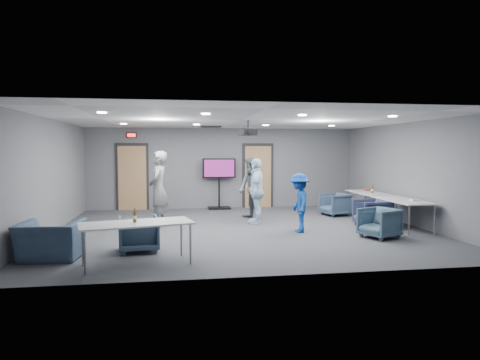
{
  "coord_description": "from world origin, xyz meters",
  "views": [
    {
      "loc": [
        -1.63,
        -10.41,
        1.96
      ],
      "look_at": [
        0.03,
        0.4,
        1.2
      ],
      "focal_mm": 32.0,
      "sensor_mm": 36.0,
      "label": 1
    }
  ],
  "objects": [
    {
      "name": "wall_back",
      "position": [
        0.0,
        4.0,
        1.35
      ],
      "size": [
        9.0,
        0.02,
        2.7
      ],
      "primitive_type": "cube",
      "color": "slate",
      "rests_on": "floor"
    },
    {
      "name": "bottle_right",
      "position": [
        4.0,
        1.12,
        0.83
      ],
      "size": [
        0.07,
        0.07,
        0.27
      ],
      "color": "brown",
      "rests_on": "table_right_a"
    },
    {
      "name": "chair_front_a",
      "position": [
        -2.33,
        -2.0,
        0.35
      ],
      "size": [
        0.84,
        0.86,
        0.7
      ],
      "primitive_type": "imported",
      "rotation": [
        0.0,
        0.0,
        3.28
      ],
      "color": "#3D5269",
      "rests_on": "floor"
    },
    {
      "name": "table_right_a",
      "position": [
        4.0,
        1.37,
        0.68
      ],
      "size": [
        0.72,
        1.73,
        0.73
      ],
      "rotation": [
        0.0,
        0.0,
        1.57
      ],
      "color": "silver",
      "rests_on": "floor"
    },
    {
      "name": "wall_front",
      "position": [
        0.0,
        -4.0,
        1.35
      ],
      "size": [
        9.0,
        0.02,
        2.7
      ],
      "primitive_type": "cube",
      "color": "slate",
      "rests_on": "floor"
    },
    {
      "name": "projector",
      "position": [
        0.17,
        -0.01,
        2.4
      ],
      "size": [
        0.44,
        0.4,
        0.36
      ],
      "rotation": [
        0.0,
        0.0,
        0.24
      ],
      "color": "black",
      "rests_on": "ceiling"
    },
    {
      "name": "door_left",
      "position": [
        -3.0,
        3.95,
        1.07
      ],
      "size": [
        1.06,
        0.17,
        2.24
      ],
      "color": "black",
      "rests_on": "wall_back"
    },
    {
      "name": "floor",
      "position": [
        0.0,
        0.0,
        0.0
      ],
      "size": [
        9.0,
        9.0,
        0.0
      ],
      "primitive_type": "plane",
      "color": "#33363A",
      "rests_on": "ground"
    },
    {
      "name": "wrapper",
      "position": [
        4.16,
        -0.83,
        0.75
      ],
      "size": [
        0.2,
        0.14,
        0.05
      ],
      "primitive_type": "cube",
      "rotation": [
        0.0,
        0.0,
        0.04
      ],
      "color": "silver",
      "rests_on": "table_right_b"
    },
    {
      "name": "chair_right_a",
      "position": [
        3.13,
        1.78,
        0.34
      ],
      "size": [
        0.89,
        0.87,
        0.67
      ],
      "primitive_type": "imported",
      "rotation": [
        0.0,
        0.0,
        -1.33
      ],
      "color": "#3A4F65",
      "rests_on": "floor"
    },
    {
      "name": "door_right",
      "position": [
        1.2,
        3.95,
        1.07
      ],
      "size": [
        1.06,
        0.17,
        2.24
      ],
      "color": "black",
      "rests_on": "wall_back"
    },
    {
      "name": "bottle_front",
      "position": [
        -2.31,
        -2.97,
        0.82
      ],
      "size": [
        0.07,
        0.07,
        0.25
      ],
      "color": "brown",
      "rests_on": "table_front_left"
    },
    {
      "name": "wall_left",
      "position": [
        -4.5,
        0.0,
        1.35
      ],
      "size": [
        0.02,
        8.0,
        2.7
      ],
      "primitive_type": "cube",
      "color": "slate",
      "rests_on": "floor"
    },
    {
      "name": "table_front_left",
      "position": [
        -2.28,
        -3.0,
        0.69
      ],
      "size": [
        2.01,
        1.2,
        0.73
      ],
      "rotation": [
        0.0,
        0.0,
        0.24
      ],
      "color": "silver",
      "rests_on": "floor"
    },
    {
      "name": "tv_stand",
      "position": [
        -0.16,
        3.75,
        0.96
      ],
      "size": [
        1.1,
        0.53,
        1.69
      ],
      "color": "black",
      "rests_on": "floor"
    },
    {
      "name": "person_b",
      "position": [
        0.52,
        1.43,
        0.89
      ],
      "size": [
        0.92,
        1.04,
        1.78
      ],
      "primitive_type": "imported",
      "rotation": [
        0.0,
        0.0,
        -1.22
      ],
      "color": "#565F67",
      "rests_on": "floor"
    },
    {
      "name": "hvac_diffuser",
      "position": [
        -0.5,
        2.8,
        2.69
      ],
      "size": [
        0.6,
        0.6,
        0.03
      ],
      "primitive_type": "cube",
      "color": "black",
      "rests_on": "ceiling"
    },
    {
      "name": "downlights",
      "position": [
        0.0,
        0.0,
        2.68
      ],
      "size": [
        6.18,
        3.78,
        0.02
      ],
      "color": "white",
      "rests_on": "ceiling"
    },
    {
      "name": "ceiling",
      "position": [
        0.0,
        0.0,
        2.7
      ],
      "size": [
        9.0,
        9.0,
        0.0
      ],
      "primitive_type": "plane",
      "rotation": [
        3.14,
        0.0,
        0.0
      ],
      "color": "white",
      "rests_on": "wall_back"
    },
    {
      "name": "chair_right_c",
      "position": [
        2.9,
        -1.51,
        0.34
      ],
      "size": [
        0.96,
        0.95,
        0.67
      ],
      "primitive_type": "imported",
      "rotation": [
        0.0,
        0.0,
        -1.16
      ],
      "color": "#395063",
      "rests_on": "floor"
    },
    {
      "name": "person_c",
      "position": [
        0.54,
        0.8,
        0.87
      ],
      "size": [
        0.71,
        1.1,
        1.75
      ],
      "primitive_type": "imported",
      "rotation": [
        0.0,
        0.0,
        -1.87
      ],
      "color": "#C6E7FF",
      "rests_on": "floor"
    },
    {
      "name": "exit_sign",
      "position": [
        -3.0,
        3.93,
        2.45
      ],
      "size": [
        0.32,
        0.08,
        0.16
      ],
      "color": "black",
      "rests_on": "wall_back"
    },
    {
      "name": "chair_right_b",
      "position": [
        3.35,
        -0.23,
        0.36
      ],
      "size": [
        0.79,
        0.77,
        0.71
      ],
      "primitive_type": "imported",
      "rotation": [
        0.0,
        0.0,
        -1.58
      ],
      "color": "#313956",
      "rests_on": "floor"
    },
    {
      "name": "wall_right",
      "position": [
        4.5,
        0.0,
        1.35
      ],
      "size": [
        0.02,
        8.0,
        2.7
      ],
      "primitive_type": "cube",
      "color": "slate",
      "rests_on": "floor"
    },
    {
      "name": "person_a",
      "position": [
        -2.04,
        0.65,
        0.97
      ],
      "size": [
        0.59,
        0.78,
        1.95
      ],
      "primitive_type": "imported",
      "rotation": [
        0.0,
        0.0,
        -1.76
      ],
      "color": "gray",
      "rests_on": "floor"
    },
    {
      "name": "person_d",
      "position": [
        1.31,
        -0.58,
        0.71
      ],
      "size": [
        0.63,
        0.97,
        1.42
      ],
      "primitive_type": "imported",
      "rotation": [
        0.0,
        0.0,
        -1.69
      ],
      "color": "navy",
      "rests_on": "floor"
    },
    {
      "name": "chair_front_b",
      "position": [
        -3.85,
        -2.4,
        0.34
      ],
      "size": [
        1.12,
        1.0,
        0.68
      ],
      "primitive_type": "imported",
      "rotation": [
        0.0,
        0.0,
        3.05
      ],
      "color": "#3B4E66",
      "rests_on": "floor"
    },
    {
      "name": "table_right_b",
      "position": [
        4.0,
        -0.53,
        0.69
      ],
      "size": [
        0.79,
        1.91,
        0.73
      ],
      "rotation": [
        0.0,
        0.0,
        1.57
      ],
      "color": "silver",
      "rests_on": "floor"
    },
    {
      "name": "snack_box",
      "position": [
        4.14,
        1.78,
        0.75
      ],
      "size": [
        0.21,
        0.18,
        0.04
      ],
      "primitive_type": "cube",
      "rotation": [
        0.0,
        0.0,
        0.39
      ],
      "color": "#B8392E",
      "rests_on": "table_right_a"
    }
  ]
}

